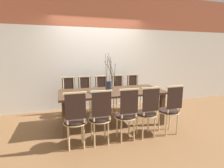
{
  "coord_description": "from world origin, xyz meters",
  "views": [
    {
      "loc": [
        -1.07,
        -3.53,
        1.54
      ],
      "look_at": [
        0.0,
        0.0,
        0.89
      ],
      "focal_mm": 28.0,
      "sensor_mm": 36.0,
      "label": 1
    }
  ],
  "objects_px": {
    "dining_table": "(112,95)",
    "book_stack": "(96,92)",
    "chair_far_center": "(102,93)",
    "chair_near_center": "(127,113)",
    "vase_centerpiece": "(109,85)"
  },
  "relations": [
    {
      "from": "chair_near_center",
      "to": "vase_centerpiece",
      "type": "height_order",
      "value": "vase_centerpiece"
    },
    {
      "from": "chair_near_center",
      "to": "chair_far_center",
      "type": "xyz_separation_m",
      "value": [
        -0.04,
        1.61,
        0.0
      ]
    },
    {
      "from": "vase_centerpiece",
      "to": "book_stack",
      "type": "height_order",
      "value": "vase_centerpiece"
    },
    {
      "from": "vase_centerpiece",
      "to": "book_stack",
      "type": "distance_m",
      "value": 0.32
    },
    {
      "from": "vase_centerpiece",
      "to": "book_stack",
      "type": "relative_size",
      "value": 2.99
    },
    {
      "from": "dining_table",
      "to": "vase_centerpiece",
      "type": "bearing_deg",
      "value": 179.54
    },
    {
      "from": "book_stack",
      "to": "dining_table",
      "type": "bearing_deg",
      "value": 10.26
    },
    {
      "from": "dining_table",
      "to": "chair_near_center",
      "type": "relative_size",
      "value": 2.32
    },
    {
      "from": "dining_table",
      "to": "vase_centerpiece",
      "type": "distance_m",
      "value": 0.23
    },
    {
      "from": "dining_table",
      "to": "chair_far_center",
      "type": "xyz_separation_m",
      "value": [
        -0.02,
        0.81,
        -0.13
      ]
    },
    {
      "from": "vase_centerpiece",
      "to": "book_stack",
      "type": "xyz_separation_m",
      "value": [
        -0.29,
        -0.07,
        -0.11
      ]
    },
    {
      "from": "dining_table",
      "to": "book_stack",
      "type": "relative_size",
      "value": 8.34
    },
    {
      "from": "chair_near_center",
      "to": "chair_far_center",
      "type": "relative_size",
      "value": 1.0
    },
    {
      "from": "dining_table",
      "to": "chair_near_center",
      "type": "distance_m",
      "value": 0.82
    },
    {
      "from": "chair_near_center",
      "to": "book_stack",
      "type": "bearing_deg",
      "value": 117.23
    }
  ]
}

